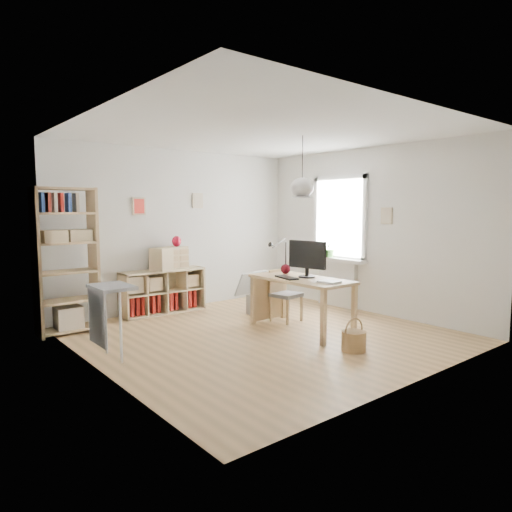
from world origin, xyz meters
TOP-DOWN VIEW (x-y plane):
  - ground at (0.00, 0.00)m, footprint 4.50×4.50m
  - room_shell at (0.55, -0.15)m, footprint 4.50×4.50m
  - window_unit at (2.23, 0.60)m, footprint 0.07×1.16m
  - radiator at (2.19, 0.60)m, footprint 0.10×0.80m
  - windowsill at (2.14, 0.60)m, footprint 0.22×1.20m
  - desk at (0.55, -0.15)m, footprint 0.70×1.50m
  - cube_shelf at (-0.47, 2.08)m, footprint 1.40×0.38m
  - tall_bookshelf at (-2.04, 1.80)m, footprint 0.80×0.38m
  - side_table at (-2.04, 0.35)m, footprint 0.40×0.55m
  - chair at (0.73, 0.41)m, footprint 0.43×0.43m
  - wicker_basket at (0.38, -1.22)m, footprint 0.30×0.29m
  - storage_chest at (0.90, 1.03)m, footprint 0.73×0.80m
  - monitor at (0.64, -0.17)m, footprint 0.24×0.59m
  - keyboard at (0.36, -0.05)m, footprint 0.24×0.44m
  - task_lamp at (0.60, 0.40)m, footprint 0.45×0.17m
  - yarn_ball at (0.65, 0.28)m, footprint 0.15×0.15m
  - paper_tray at (0.54, -0.68)m, footprint 0.23×0.28m
  - drawer_chest at (-0.33, 2.04)m, footprint 0.69×0.48m
  - red_vase at (-0.19, 2.04)m, footprint 0.15×0.15m
  - potted_plant at (2.12, 0.74)m, footprint 0.33×0.30m

SIDE VIEW (x-z plane):
  - ground at x=0.00m, z-range 0.00..0.00m
  - wicker_basket at x=0.38m, z-range -0.07..0.34m
  - storage_chest at x=0.90m, z-range -0.11..0.54m
  - cube_shelf at x=-0.47m, z-range -0.06..0.66m
  - radiator at x=2.19m, z-range 0.00..0.80m
  - chair at x=0.73m, z-range 0.06..0.84m
  - desk at x=0.55m, z-range 0.28..1.03m
  - side_table at x=-2.04m, z-range 0.24..1.09m
  - keyboard at x=0.36m, z-range 0.75..0.77m
  - paper_tray at x=0.54m, z-range 0.75..0.78m
  - yarn_ball at x=0.65m, z-range 0.75..0.90m
  - windowsill at x=2.14m, z-range 0.80..0.86m
  - drawer_chest at x=-0.33m, z-range 0.72..1.08m
  - potted_plant at x=2.12m, z-range 0.86..1.17m
  - monitor at x=0.64m, z-range 0.78..1.30m
  - task_lamp at x=0.60m, z-range 0.84..1.32m
  - tall_bookshelf at x=-2.04m, z-range 0.09..2.09m
  - red_vase at x=-0.19m, z-range 1.08..1.26m
  - window_unit at x=2.23m, z-range 0.82..2.28m
  - room_shell at x=0.55m, z-range -0.25..4.25m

